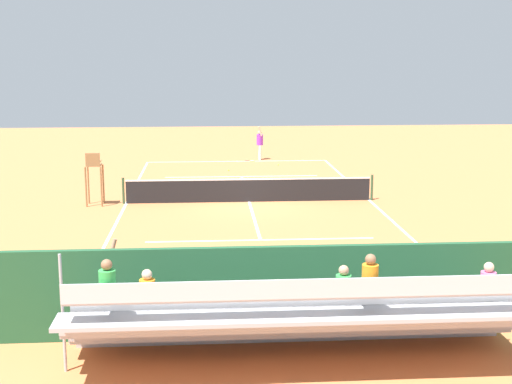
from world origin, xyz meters
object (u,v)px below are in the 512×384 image
courtside_bench (418,296)px  tennis_ball_far (278,165)px  tennis_player (260,142)px  line_judge (115,280)px  equipment_bag (356,315)px  tennis_ball_near (229,170)px  bleacher_stand (296,317)px  tennis_racket (252,161)px  umpire_chair (94,173)px  tennis_net (249,190)px

courtside_bench → tennis_ball_far: bearing=-87.7°
tennis_player → line_judge: (5.14, 24.54, 0.00)m
equipment_bag → tennis_ball_near: bearing=-84.1°
bleacher_stand → tennis_racket: bleacher_stand is taller
umpire_chair → tennis_ball_far: (-8.37, -9.64, -1.28)m
tennis_net → tennis_ball_near: size_ratio=156.06×
equipment_bag → tennis_ball_near: equipment_bag is taller
courtside_bench → tennis_ball_near: bearing=-80.1°
equipment_bag → tennis_ball_near: 21.30m
umpire_chair → equipment_bag: size_ratio=2.38×
bleacher_stand → umpire_chair: bearing=-67.8°
tennis_ball_far → equipment_bag: bearing=88.6°
umpire_chair → courtside_bench: size_ratio=1.19×
equipment_bag → line_judge: 5.52m
line_judge → equipment_bag: bearing=176.3°
umpire_chair → tennis_racket: size_ratio=3.71×
umpire_chair → bleacher_stand: bearing=112.2°
equipment_bag → courtside_bench: bearing=-175.0°
bleacher_stand → umpire_chair: 16.36m
equipment_bag → tennis_racket: size_ratio=1.56×
tennis_racket → tennis_player: bearing=-138.0°
tennis_ball_near → line_judge: size_ratio=0.03×
line_judge → bleacher_stand: bearing=148.6°
tennis_racket → tennis_ball_near: bearing=66.6°
tennis_net → courtside_bench: 13.62m
bleacher_stand → equipment_bag: bleacher_stand is taller
tennis_player → tennis_racket: 1.20m
equipment_bag → tennis_ball_far: size_ratio=13.64×
equipment_bag → tennis_player: bearing=-89.3°
tennis_net → bleacher_stand: 15.39m
equipment_bag → line_judge: (5.44, -0.35, 0.84)m
tennis_net → umpire_chair: (6.20, 0.24, 0.81)m
equipment_bag → tennis_ball_far: (-0.56, -22.80, -0.15)m
bleacher_stand → tennis_ball_near: (0.57, -23.17, -0.90)m
tennis_net → tennis_ball_far: bearing=-103.0°
bleacher_stand → tennis_player: size_ratio=4.70×
courtside_bench → tennis_ball_near: 21.38m
tennis_ball_near → tennis_ball_far: bearing=-149.6°
umpire_chair → tennis_player: bearing=-122.6°
bleacher_stand → umpire_chair: (6.19, -15.14, 0.38)m
umpire_chair → courtside_bench: bearing=125.5°
equipment_bag → tennis_ball_far: 22.81m
umpire_chair → line_judge: (-2.37, 12.81, -0.30)m
bleacher_stand → tennis_ball_far: 24.90m
umpire_chair → equipment_bag: 15.35m
umpire_chair → courtside_bench: 16.01m
line_judge → courtside_bench: bearing=178.2°
umpire_chair → tennis_player: size_ratio=1.11×
umpire_chair → courtside_bench: (-9.28, 13.03, -0.76)m
tennis_net → bleacher_stand: bearing=90.0°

